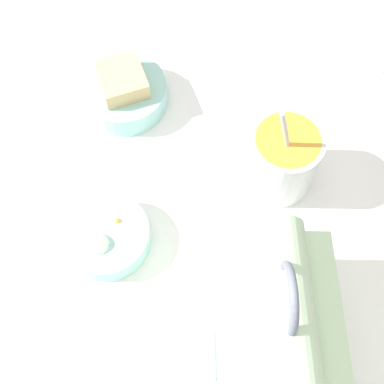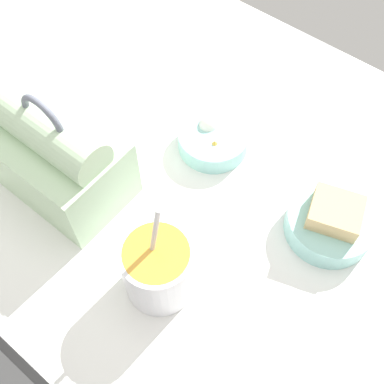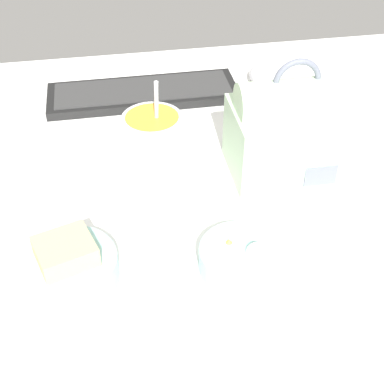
% 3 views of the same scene
% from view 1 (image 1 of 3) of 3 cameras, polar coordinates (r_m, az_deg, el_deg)
% --- Properties ---
extents(desk_surface, '(1.40, 1.10, 0.02)m').
position_cam_1_polar(desk_surface, '(0.81, 5.10, -1.24)').
color(desk_surface, white).
rests_on(desk_surface, ground).
extents(lunch_bag, '(0.20, 0.14, 0.21)m').
position_cam_1_polar(lunch_bag, '(0.67, 8.84, -13.18)').
color(lunch_bag, '#B7D6AD').
rests_on(lunch_bag, desk_surface).
extents(soup_cup, '(0.10, 0.10, 0.19)m').
position_cam_1_polar(soup_cup, '(0.78, 9.62, 3.49)').
color(soup_cup, silver).
rests_on(soup_cup, desk_surface).
extents(bento_bowl_sandwich, '(0.14, 0.14, 0.07)m').
position_cam_1_polar(bento_bowl_sandwich, '(0.88, -7.27, 10.60)').
color(bento_bowl_sandwich, '#93D1CC').
rests_on(bento_bowl_sandwich, desk_surface).
extents(bento_bowl_snacks, '(0.12, 0.12, 0.05)m').
position_cam_1_polar(bento_bowl_snacks, '(0.77, -9.08, -4.64)').
color(bento_bowl_snacks, '#93D1CC').
rests_on(bento_bowl_snacks, desk_surface).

